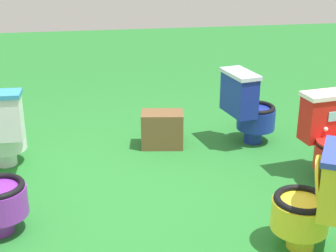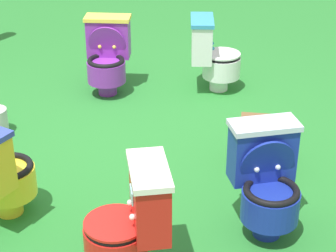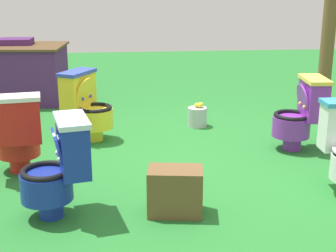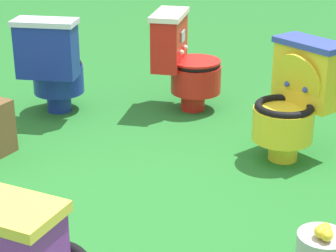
# 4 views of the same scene
# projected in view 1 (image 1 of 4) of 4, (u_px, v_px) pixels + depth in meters

# --- Properties ---
(ground) EXTENTS (14.00, 14.00, 0.00)m
(ground) POSITION_uv_depth(u_px,v_px,m) (145.00, 201.00, 3.84)
(ground) COLOR #26752D
(toilet_red) EXTENTS (0.47, 0.55, 0.73)m
(toilet_red) POSITION_uv_depth(u_px,v_px,m) (332.00, 138.00, 4.04)
(toilet_red) COLOR red
(toilet_red) RESTS_ON ground
(toilet_blue) EXTENTS (0.57, 0.50, 0.73)m
(toilet_blue) POSITION_uv_depth(u_px,v_px,m) (248.00, 107.00, 4.74)
(toilet_blue) COLOR #192D9E
(toilet_blue) RESTS_ON ground
(toilet_yellow) EXTENTS (0.63, 0.59, 0.73)m
(toilet_yellow) POSITION_uv_depth(u_px,v_px,m) (317.00, 199.00, 3.13)
(toilet_yellow) COLOR yellow
(toilet_yellow) RESTS_ON ground
(toilet_white) EXTENTS (0.44, 0.50, 0.73)m
(toilet_white) POSITION_uv_depth(u_px,v_px,m) (1.00, 129.00, 4.24)
(toilet_white) COLOR white
(toilet_white) RESTS_ON ground
(small_crate) EXTENTS (0.43, 0.30, 0.34)m
(small_crate) POSITION_uv_depth(u_px,v_px,m) (162.00, 129.00, 4.74)
(small_crate) COLOR brown
(small_crate) RESTS_ON ground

